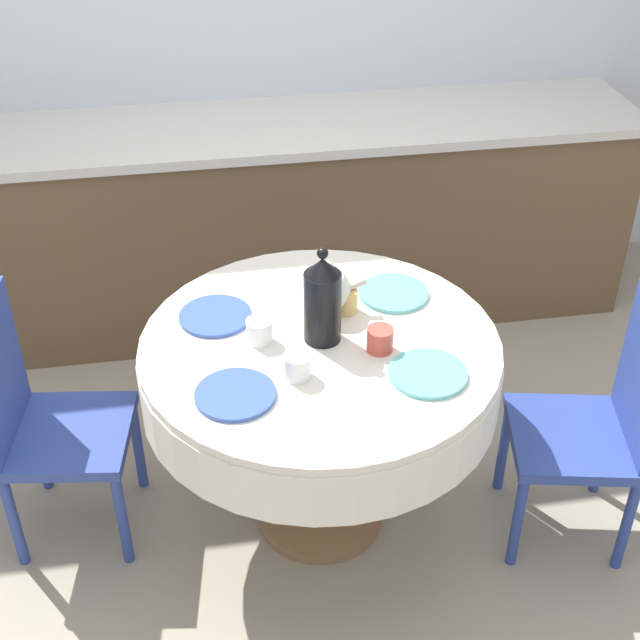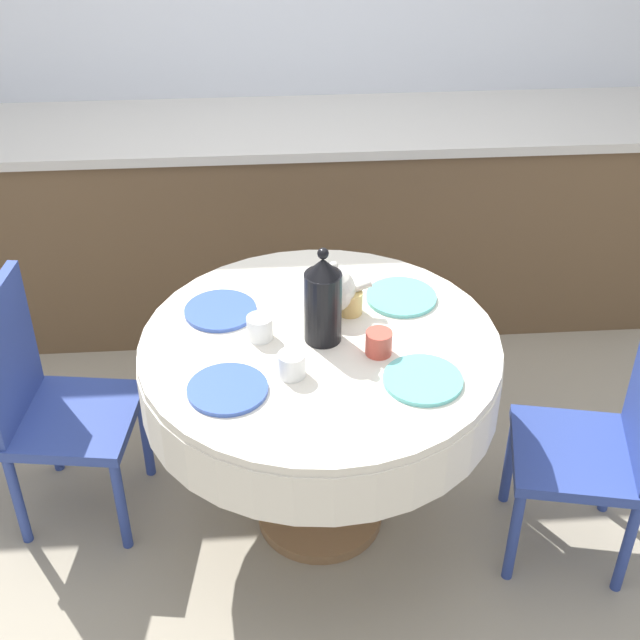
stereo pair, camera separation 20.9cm
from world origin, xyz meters
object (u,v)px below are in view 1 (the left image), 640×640
chair_left (601,419)px  coffee_carafe (322,300)px  chair_right (40,416)px  teapot (329,289)px

chair_left → coffee_carafe: 1.00m
coffee_carafe → chair_left: bearing=-12.9°
chair_right → coffee_carafe: size_ratio=2.83×
chair_left → coffee_carafe: size_ratio=2.83×
teapot → chair_left: bearing=-22.6°
chair_right → teapot: size_ratio=4.63×
chair_right → teapot: 1.02m
chair_left → teapot: 0.98m
coffee_carafe → chair_right: bearing=172.8°
chair_right → teapot: teapot is taller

